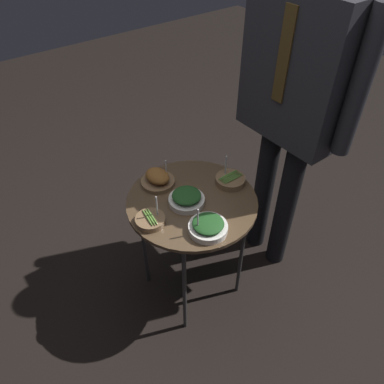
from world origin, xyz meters
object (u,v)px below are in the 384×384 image
object	(u,v)px
bowl_asparagus_back_right	(230,180)
waiter_figure	(297,86)
bowl_roast_center	(158,179)
bowl_asparagus_front_left	(150,220)
bowl_spinach_near_rim	(208,226)
bowl_spinach_back_left	(186,198)
serving_cart	(192,208)

from	to	relation	value
bowl_asparagus_back_right	waiter_figure	size ratio (longest dim) A/B	0.08
bowl_roast_center	bowl_asparagus_front_left	size ratio (longest dim) A/B	1.22
bowl_roast_center	bowl_spinach_near_rim	distance (m)	0.39
bowl_roast_center	bowl_spinach_back_left	xyz separation A→B (m)	(0.19, 0.03, -0.00)
bowl_spinach_near_rim	bowl_asparagus_front_left	world-z (taller)	bowl_spinach_near_rim
bowl_roast_center	bowl_spinach_near_rim	bearing A→B (deg)	-0.05
bowl_spinach_near_rim	waiter_figure	world-z (taller)	waiter_figure
bowl_roast_center	bowl_asparagus_back_right	distance (m)	0.35
bowl_asparagus_front_left	bowl_roast_center	bearing A→B (deg)	139.71
bowl_asparagus_front_left	bowl_spinach_back_left	bearing A→B (deg)	92.57
bowl_roast_center	waiter_figure	distance (m)	0.77
serving_cart	bowl_spinach_near_rim	size ratio (longest dim) A/B	3.98
bowl_roast_center	bowl_asparagus_front_left	bearing A→B (deg)	-40.29
serving_cart	bowl_asparagus_back_right	distance (m)	0.24
serving_cart	bowl_spinach_back_left	size ratio (longest dim) A/B	4.04
serving_cart	bowl_asparagus_front_left	size ratio (longest dim) A/B	5.02
serving_cart	bowl_spinach_near_rim	distance (m)	0.22
bowl_roast_center	bowl_asparagus_back_right	size ratio (longest dim) A/B	1.13
bowl_roast_center	bowl_spinach_back_left	distance (m)	0.19
serving_cart	bowl_asparagus_front_left	distance (m)	0.24
bowl_spinach_back_left	bowl_asparagus_back_right	size ratio (longest dim) A/B	1.15
bowl_spinach_back_left	bowl_roast_center	bearing A→B (deg)	-171.09
serving_cart	bowl_asparagus_back_right	world-z (taller)	bowl_asparagus_back_right
waiter_figure	bowl_asparagus_back_right	bearing A→B (deg)	-98.81
serving_cart	bowl_asparagus_front_left	world-z (taller)	bowl_asparagus_front_left
serving_cart	bowl_spinach_near_rim	xyz separation A→B (m)	(0.19, -0.06, 0.08)
bowl_asparagus_back_right	waiter_figure	bearing A→B (deg)	81.19
bowl_roast_center	waiter_figure	size ratio (longest dim) A/B	0.09
bowl_spinach_near_rim	bowl_roast_center	bearing A→B (deg)	179.95
bowl_asparagus_front_left	waiter_figure	bearing A→B (deg)	85.96
bowl_roast_center	bowl_asparagus_front_left	world-z (taller)	bowl_asparagus_front_left
bowl_roast_center	bowl_spinach_near_rim	xyz separation A→B (m)	(0.39, -0.00, -0.01)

